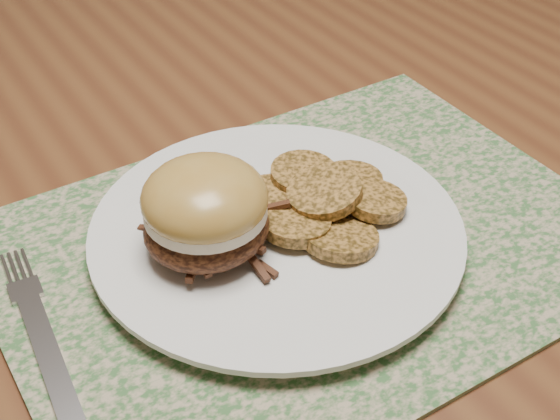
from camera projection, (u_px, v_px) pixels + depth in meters
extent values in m
cube|color=brown|center=(470.00, 89.00, 0.81)|extent=(1.50, 0.90, 0.04)
cube|color=#386232|center=(308.00, 245.00, 0.58)|extent=(0.45, 0.33, 0.00)
cylinder|color=silver|center=(277.00, 234.00, 0.58)|extent=(0.26, 0.26, 0.02)
ellipsoid|color=black|center=(207.00, 227.00, 0.54)|extent=(0.11, 0.11, 0.04)
cylinder|color=beige|center=(205.00, 209.00, 0.53)|extent=(0.11, 0.11, 0.01)
ellipsoid|color=olive|center=(204.00, 198.00, 0.53)|extent=(0.11, 0.11, 0.05)
cylinder|color=#9D6A2E|center=(274.00, 199.00, 0.59)|extent=(0.06, 0.06, 0.01)
cylinder|color=#9D6A2E|center=(304.00, 174.00, 0.60)|extent=(0.07, 0.07, 0.01)
cylinder|color=#9D6A2E|center=(347.00, 184.00, 0.60)|extent=(0.07, 0.07, 0.02)
cylinder|color=#9D6A2E|center=(295.00, 224.00, 0.56)|extent=(0.07, 0.07, 0.02)
cylinder|color=#9D6A2E|center=(325.00, 192.00, 0.58)|extent=(0.08, 0.08, 0.02)
cylinder|color=#9D6A2E|center=(376.00, 201.00, 0.58)|extent=(0.05, 0.05, 0.02)
cylinder|color=#9D6A2E|center=(340.00, 237.00, 0.55)|extent=(0.08, 0.08, 0.02)
cube|color=#B7B7BE|center=(52.00, 365.00, 0.49)|extent=(0.03, 0.13, 0.00)
cube|color=#B7B7BE|center=(25.00, 290.00, 0.54)|extent=(0.02, 0.02, 0.00)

